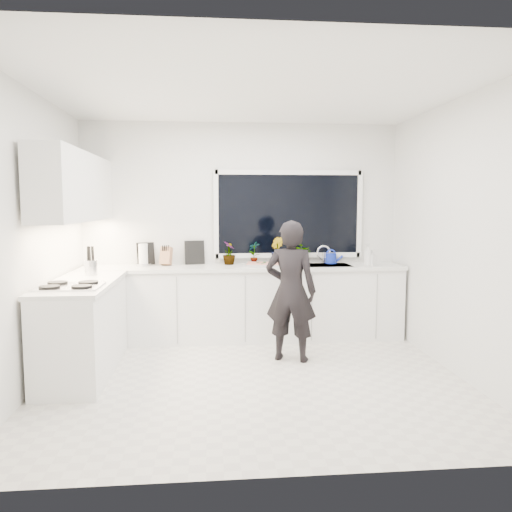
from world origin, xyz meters
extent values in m
cube|color=beige|center=(0.00, 0.00, -0.01)|extent=(4.00, 3.50, 0.02)
cube|color=white|center=(0.00, 1.76, 1.35)|extent=(4.00, 0.02, 2.70)
cube|color=white|center=(-2.01, 0.00, 1.35)|extent=(0.02, 3.50, 2.70)
cube|color=white|center=(2.01, 0.00, 1.35)|extent=(0.02, 3.50, 2.70)
cube|color=white|center=(0.00, 0.00, 2.71)|extent=(4.00, 3.50, 0.02)
cube|color=black|center=(0.60, 1.73, 1.55)|extent=(1.80, 0.02, 1.00)
cube|color=white|center=(0.00, 1.45, 0.44)|extent=(3.92, 0.58, 0.88)
cube|color=white|center=(-1.67, 0.35, 0.44)|extent=(0.58, 1.60, 0.88)
cube|color=silver|center=(0.00, 1.44, 0.90)|extent=(3.94, 0.62, 0.04)
cube|color=silver|center=(-1.67, 0.35, 0.90)|extent=(0.62, 1.60, 0.04)
cube|color=white|center=(-1.79, 0.70, 1.85)|extent=(0.34, 2.10, 0.70)
cube|color=silver|center=(1.05, 1.45, 0.87)|extent=(0.58, 0.42, 0.14)
cylinder|color=silver|center=(1.05, 1.65, 1.03)|extent=(0.03, 0.03, 0.22)
cube|color=black|center=(-1.69, 0.00, 0.94)|extent=(0.56, 0.48, 0.03)
imported|color=black|center=(0.45, 0.56, 0.75)|extent=(0.64, 0.53, 1.51)
cube|color=silver|center=(0.25, 1.42, 0.94)|extent=(0.49, 0.39, 0.03)
cube|color=red|center=(0.25, 1.42, 0.95)|extent=(0.44, 0.35, 0.01)
cylinder|color=#1229AE|center=(1.14, 1.61, 0.98)|extent=(0.16, 0.16, 0.13)
cylinder|color=white|center=(-1.23, 1.55, 1.05)|extent=(0.15, 0.15, 0.26)
cube|color=olive|center=(-0.95, 1.59, 1.03)|extent=(0.15, 0.13, 0.22)
cylinder|color=silver|center=(-1.68, 0.80, 1.00)|extent=(0.17, 0.17, 0.16)
cube|color=black|center=(-1.21, 1.69, 1.06)|extent=(0.21, 0.10, 0.28)
cube|color=black|center=(-0.60, 1.69, 1.07)|extent=(0.25, 0.07, 0.30)
imported|color=#26662D|center=(-0.17, 1.61, 1.06)|extent=(0.18, 0.18, 0.29)
imported|color=#26662D|center=(0.15, 1.61, 1.07)|extent=(0.18, 0.17, 0.29)
imported|color=#26662D|center=(0.43, 1.61, 1.09)|extent=(0.20, 0.22, 0.34)
imported|color=#26662D|center=(0.78, 1.61, 1.05)|extent=(0.26, 0.28, 0.27)
imported|color=#D8BF66|center=(1.53, 1.30, 1.06)|extent=(0.15, 0.15, 0.27)
imported|color=#D8BF66|center=(1.58, 1.30, 1.02)|extent=(0.13, 0.12, 0.20)
camera|label=1|loc=(-0.40, -4.64, 1.67)|focal=35.00mm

